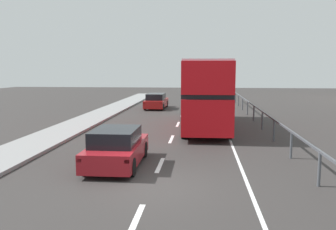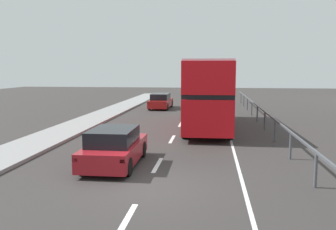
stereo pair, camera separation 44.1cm
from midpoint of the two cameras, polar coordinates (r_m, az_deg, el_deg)
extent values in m
cube|color=#322F2E|center=(11.50, -3.73, -11.19)|extent=(73.95, 120.00, 0.10)
cube|color=silver|center=(8.90, -6.72, -16.56)|extent=(0.16, 2.12, 0.01)
cube|color=silver|center=(13.62, -2.22, -8.00)|extent=(0.16, 2.12, 0.01)
cube|color=silver|center=(18.52, -0.14, -3.88)|extent=(0.16, 2.12, 0.01)
cube|color=silver|center=(23.48, 1.06, -1.49)|extent=(0.16, 2.12, 0.01)
cube|color=silver|center=(28.49, 1.83, 0.06)|extent=(0.16, 2.12, 0.01)
cube|color=silver|center=(33.51, 2.37, 1.15)|extent=(0.16, 2.12, 0.01)
cube|color=silver|center=(38.54, 2.78, 1.96)|extent=(0.16, 2.12, 0.01)
cube|color=silver|center=(20.13, 8.93, -3.06)|extent=(0.12, 46.00, 0.01)
cube|color=#484C52|center=(20.22, 15.12, -0.05)|extent=(0.08, 42.00, 0.08)
cylinder|color=#484C52|center=(11.93, 22.11, -8.05)|extent=(0.10, 0.10, 1.09)
cylinder|color=#484C52|center=(15.23, 18.35, -4.62)|extent=(0.10, 0.10, 1.09)
cylinder|color=#484C52|center=(18.59, 15.96, -2.41)|extent=(0.10, 0.10, 1.09)
cylinder|color=#484C52|center=(22.00, 14.31, -0.88)|extent=(0.10, 0.10, 1.09)
cylinder|color=#484C52|center=(25.44, 13.11, 0.24)|extent=(0.10, 0.10, 1.09)
cylinder|color=#484C52|center=(28.88, 12.19, 1.09)|extent=(0.10, 0.10, 1.09)
cylinder|color=#484C52|center=(32.35, 11.47, 1.76)|extent=(0.10, 0.10, 1.09)
cylinder|color=#484C52|center=(35.81, 10.89, 2.30)|extent=(0.10, 0.10, 1.09)
cylinder|color=#484C52|center=(39.29, 10.41, 2.74)|extent=(0.10, 0.10, 1.09)
cube|color=red|center=(22.23, 5.33, 1.24)|extent=(2.74, 10.70, 1.81)
cube|color=black|center=(22.14, 5.36, 3.88)|extent=(2.75, 10.27, 0.24)
cube|color=red|center=(22.11, 5.39, 6.26)|extent=(2.74, 10.70, 1.60)
cube|color=silver|center=(22.11, 5.41, 8.47)|extent=(2.68, 10.49, 0.10)
cube|color=black|center=(27.50, 5.15, 2.59)|extent=(2.29, 0.08, 1.27)
cube|color=yellow|center=(27.41, 5.21, 7.30)|extent=(1.53, 0.07, 0.28)
cylinder|color=black|center=(26.22, 2.61, 0.52)|extent=(0.30, 1.00, 1.00)
cylinder|color=black|center=(26.26, 7.72, 0.47)|extent=(0.30, 1.00, 1.00)
cylinder|color=black|center=(18.65, 1.88, -2.25)|extent=(0.30, 1.00, 1.00)
cylinder|color=black|center=(18.70, 9.07, -2.32)|extent=(0.30, 1.00, 1.00)
cube|color=maroon|center=(13.63, -9.06, -5.84)|extent=(1.80, 4.09, 0.68)
cube|color=black|center=(13.30, -9.32, -3.42)|extent=(1.57, 2.26, 0.57)
cube|color=red|center=(11.95, -15.12, -7.05)|extent=(0.16, 0.06, 0.12)
cube|color=red|center=(11.51, -7.70, -7.41)|extent=(0.16, 0.06, 0.12)
cylinder|color=black|center=(15.14, -10.77, -5.32)|extent=(0.20, 0.64, 0.64)
cylinder|color=black|center=(14.79, -4.73, -5.52)|extent=(0.20, 0.64, 0.64)
cylinder|color=black|center=(12.65, -14.10, -7.93)|extent=(0.20, 0.64, 0.64)
cylinder|color=black|center=(12.23, -6.88, -8.29)|extent=(0.20, 0.64, 0.64)
cube|color=maroon|center=(32.93, -2.26, 1.93)|extent=(1.83, 4.41, 0.66)
cube|color=black|center=(32.66, -2.33, 2.97)|extent=(1.58, 2.44, 0.56)
cube|color=red|center=(30.93, -4.29, 1.88)|extent=(0.16, 0.06, 0.12)
cube|color=red|center=(30.68, -1.48, 1.85)|extent=(0.16, 0.06, 0.12)
cylinder|color=black|center=(34.53, -3.17, 1.86)|extent=(0.21, 0.64, 0.64)
cylinder|color=black|center=(34.30, -0.58, 1.83)|extent=(0.21, 0.64, 0.64)
cylinder|color=black|center=(31.63, -4.09, 1.35)|extent=(0.21, 0.64, 0.64)
cylinder|color=black|center=(31.37, -1.26, 1.32)|extent=(0.21, 0.64, 0.64)
camera|label=1|loc=(0.22, -90.75, -0.10)|focal=38.04mm
camera|label=2|loc=(0.22, 89.25, 0.10)|focal=38.04mm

